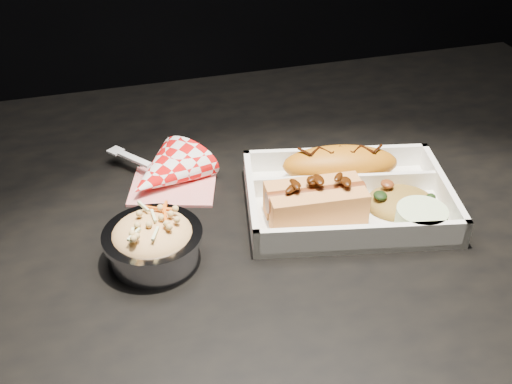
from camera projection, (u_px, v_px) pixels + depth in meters
dining_table at (276, 255)px, 0.88m from camera, size 1.20×0.80×0.75m
food_tray at (347, 201)px, 0.81m from camera, size 0.28×0.23×0.04m
fried_pastry at (340, 164)px, 0.84m from camera, size 0.16×0.09×0.05m
hotdog at (316, 200)px, 0.77m from camera, size 0.12×0.07×0.06m
fried_rice_mound at (401, 195)px, 0.79m from camera, size 0.10×0.09×0.03m
cupcake_liner at (421, 220)px, 0.75m from camera, size 0.06×0.06×0.03m
foil_coleslaw_cup at (153, 240)px, 0.71m from camera, size 0.11×0.11×0.06m
napkin_fork at (164, 174)px, 0.85m from camera, size 0.15×0.16×0.10m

